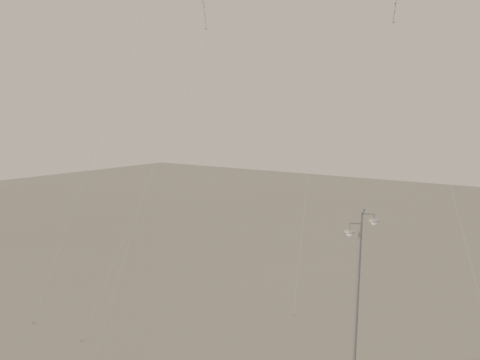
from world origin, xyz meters
The scene contains 4 objects.
street_lamp centered at (4.87, 5.09, 4.55)m, with size 1.46×1.08×8.53m.
kite_1 centered at (-6.54, 8.67, 17.80)m, with size 4.45×11.58×24.47m.
kite_3 centered at (-8.72, 8.33, 15.77)m, with size 2.51×12.31×20.67m.
kite_4 centered at (6.55, 7.24, 15.23)m, with size 6.03×0.77×19.16m.
Camera 1 is at (14.47, -17.86, 13.00)m, focal length 40.00 mm.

